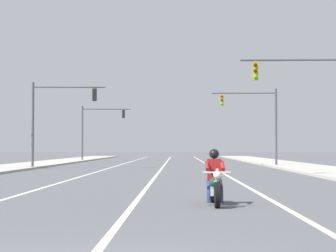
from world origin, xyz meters
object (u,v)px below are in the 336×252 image
object	(u,v)px
motorcycle_with_rider	(215,182)
traffic_signal_mid_right	(257,115)
traffic_signal_near_left	(54,111)
traffic_signal_mid_left	(97,124)
traffic_signal_near_right	(310,95)

from	to	relation	value
motorcycle_with_rider	traffic_signal_mid_right	distance (m)	33.46
traffic_signal_near_left	traffic_signal_mid_left	size ratio (longest dim) A/B	1.00
motorcycle_with_rider	traffic_signal_near_right	world-z (taller)	traffic_signal_near_right
traffic_signal_mid_right	traffic_signal_near_right	bearing A→B (deg)	-89.32
traffic_signal_near_left	motorcycle_with_rider	bearing A→B (deg)	-70.53
traffic_signal_near_right	traffic_signal_mid_left	bearing A→B (deg)	112.10
motorcycle_with_rider	traffic_signal_mid_left	world-z (taller)	traffic_signal_mid_left
traffic_signal_near_right	traffic_signal_mid_left	world-z (taller)	same
motorcycle_with_rider	traffic_signal_near_right	distance (m)	15.79
traffic_signal_mid_left	motorcycle_with_rider	bearing A→B (deg)	-79.20
traffic_signal_near_right	traffic_signal_mid_right	xyz separation A→B (m)	(-0.22, 18.48, 0.01)
traffic_signal_mid_left	traffic_signal_mid_right	bearing A→B (deg)	-52.49
traffic_signal_mid_right	traffic_signal_near_left	bearing A→B (deg)	-161.72
traffic_signal_mid_right	traffic_signal_mid_left	distance (m)	25.40
traffic_signal_mid_right	motorcycle_with_rider	bearing A→B (deg)	-99.28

